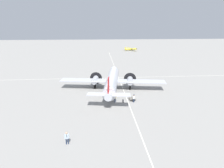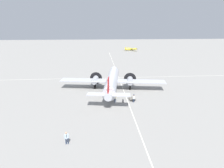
% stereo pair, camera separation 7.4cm
% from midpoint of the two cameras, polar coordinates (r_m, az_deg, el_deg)
% --- Properties ---
extents(ground_plane, '(300.00, 300.00, 0.00)m').
position_cam_midpoint_polar(ground_plane, '(40.70, -0.05, -2.24)').
color(ground_plane, gray).
extents(apron_line_eastwest, '(120.00, 0.16, 0.01)m').
position_cam_midpoint_polar(apron_line_eastwest, '(40.97, 3.76, -2.13)').
color(apron_line_eastwest, silver).
rests_on(apron_line_eastwest, ground_plane).
extents(apron_line_northsouth, '(0.16, 120.00, 0.01)m').
position_cam_midpoint_polar(apron_line_northsouth, '(50.68, -0.93, 2.04)').
color(apron_line_northsouth, silver).
rests_on(apron_line_northsouth, ground_plane).
extents(airliner_main, '(19.49, 24.74, 5.82)m').
position_cam_midpoint_polar(airliner_main, '(40.25, -0.01, 1.34)').
color(airliner_main, silver).
rests_on(airliner_main, ground_plane).
extents(crew_foreground, '(0.30, 0.61, 1.82)m').
position_cam_midpoint_polar(crew_foreground, '(23.86, -14.64, -16.33)').
color(crew_foreground, navy).
rests_on(crew_foreground, ground_plane).
extents(passenger_boarding, '(0.26, 0.56, 1.65)m').
position_cam_midpoint_polar(passenger_boarding, '(34.54, 1.01, -4.39)').
color(passenger_boarding, navy).
rests_on(passenger_boarding, ground_plane).
extents(ramp_agent, '(0.36, 0.52, 1.64)m').
position_cam_midpoint_polar(ramp_agent, '(34.65, 7.10, -4.43)').
color(ramp_agent, navy).
rests_on(ramp_agent, ground_plane).
extents(suitcase_near_door, '(0.52, 0.18, 0.58)m').
position_cam_midpoint_polar(suitcase_near_door, '(34.83, 3.57, -5.54)').
color(suitcase_near_door, '#232328').
rests_on(suitcase_near_door, ground_plane).
extents(baggage_cart, '(1.78, 1.27, 0.56)m').
position_cam_midpoint_polar(baggage_cart, '(36.09, 6.49, -4.73)').
color(baggage_cart, '#6B665B').
rests_on(baggage_cart, ground_plane).
extents(light_aircraft_distant, '(10.89, 8.39, 2.13)m').
position_cam_midpoint_polar(light_aircraft_distant, '(106.91, 6.22, 11.30)').
color(light_aircraft_distant, yellow).
rests_on(light_aircraft_distant, ground_plane).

